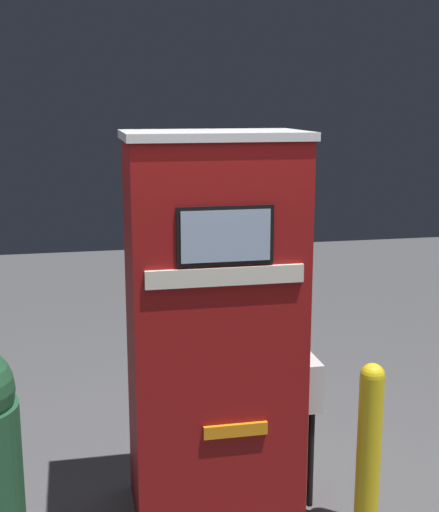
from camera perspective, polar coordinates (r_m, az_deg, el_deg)
name	(u,v)px	position (r m, az deg, el deg)	size (l,w,h in m)	color
gas_pump	(215,327)	(3.60, -0.37, -5.74)	(0.95, 0.56, 1.95)	maroon
safety_bollard	(369,443)	(3.67, 11.89, -14.43)	(0.12, 0.12, 0.87)	yellow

